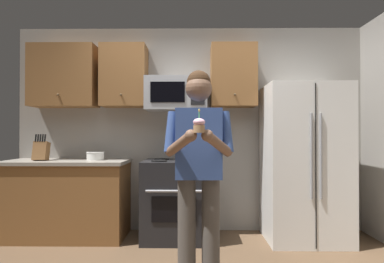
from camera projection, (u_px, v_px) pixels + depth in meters
name	position (u px, v px, depth m)	size (l,w,h in m)	color
wall_back	(189.00, 129.00, 4.19)	(4.40, 0.10, 2.60)	gray
oven_range	(176.00, 199.00, 3.79)	(0.76, 0.70, 0.93)	black
microwave	(176.00, 94.00, 3.92)	(0.74, 0.41, 0.40)	#9EA0A5
refrigerator	(304.00, 163.00, 3.74)	(0.90, 0.75, 1.80)	white
cabinet_row_upper	(130.00, 76.00, 3.98)	(2.78, 0.36, 0.76)	brown
counter_left	(67.00, 199.00, 3.83)	(1.44, 0.66, 0.92)	brown
knife_block	(41.00, 151.00, 3.78)	(0.16, 0.15, 0.32)	brown
bowl_large_white	(95.00, 156.00, 3.87)	(0.21, 0.21, 0.10)	white
person	(199.00, 162.00, 2.66)	(0.60, 0.48, 1.76)	#4C4742
cupcake	(199.00, 125.00, 2.33)	(0.09, 0.09, 0.17)	#A87F56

